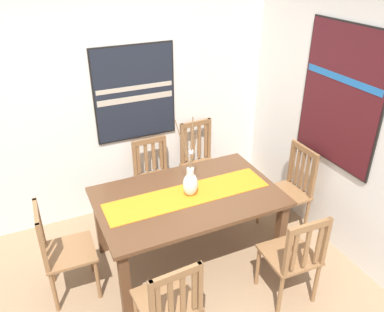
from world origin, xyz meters
name	(u,v)px	position (x,y,z in m)	size (l,w,h in m)	color
wall_back	(110,97)	(0.00, 1.86, 1.35)	(6.40, 0.12, 2.70)	silver
wall_side	(381,134)	(1.86, 0.00, 1.35)	(0.12, 6.40, 2.70)	silver
dining_table	(188,204)	(0.37, 0.68, 0.63)	(1.68, 1.05, 0.73)	#51331E
table_runner	(188,195)	(0.37, 0.68, 0.74)	(1.54, 0.36, 0.01)	orange
centerpiece_vase	(190,182)	(0.39, 0.67, 0.88)	(0.18, 0.19, 0.74)	silver
chair_0	(293,256)	(0.95, -0.17, 0.47)	(0.44, 0.44, 0.91)	brown
chair_1	(155,176)	(0.34, 1.53, 0.47)	(0.43, 0.43, 0.89)	brown
chair_2	(62,250)	(-0.79, 0.71, 0.48)	(0.43, 0.43, 0.93)	brown
chair_3	(290,188)	(1.54, 0.66, 0.50)	(0.42, 0.42, 0.96)	brown
chair_4	(169,303)	(-0.17, -0.18, 0.47)	(0.44, 0.44, 0.89)	brown
chair_5	(201,162)	(0.93, 1.57, 0.50)	(0.44, 0.44, 0.97)	brown
painting_on_back_wall	(135,93)	(0.25, 1.79, 1.38)	(0.89, 0.05, 1.03)	black
painting_on_side_wall	(341,97)	(1.79, 0.45, 1.54)	(0.05, 0.96, 1.31)	black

